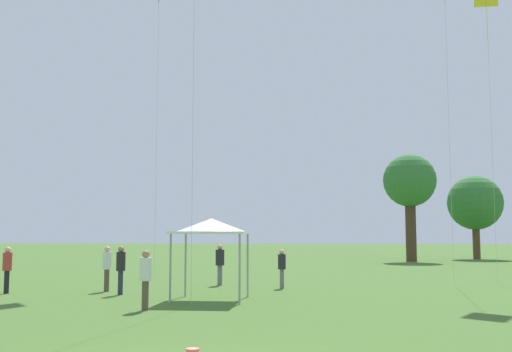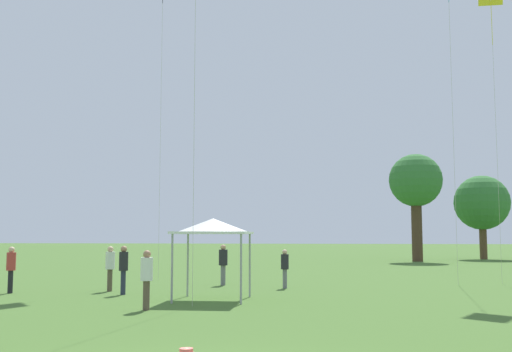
# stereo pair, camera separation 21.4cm
# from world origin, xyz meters

# --- Properties ---
(person_standing_0) EXTENTS (0.39, 0.39, 1.76)m
(person_standing_0) POSITION_xyz_m (-3.49, 8.56, 1.05)
(person_standing_0) COLOR brown
(person_standing_0) RESTS_ON ground
(person_standing_2) EXTENTS (0.55, 0.55, 1.79)m
(person_standing_2) POSITION_xyz_m (-2.97, 17.57, 1.06)
(person_standing_2) COLOR slate
(person_standing_2) RESTS_ON ground
(person_standing_3) EXTENTS (0.46, 0.46, 1.77)m
(person_standing_3) POSITION_xyz_m (-10.29, 12.79, 1.06)
(person_standing_3) COLOR black
(person_standing_3) RESTS_ON ground
(person_standing_4) EXTENTS (0.49, 0.49, 1.77)m
(person_standing_4) POSITION_xyz_m (-6.84, 14.10, 1.06)
(person_standing_4) COLOR brown
(person_standing_4) RESTS_ON ground
(person_standing_5) EXTENTS (0.47, 0.47, 1.81)m
(person_standing_5) POSITION_xyz_m (-5.84, 12.91, 1.09)
(person_standing_5) COLOR #282D42
(person_standing_5) RESTS_ON ground
(person_standing_6) EXTENTS (0.46, 0.46, 1.61)m
(person_standing_6) POSITION_xyz_m (-0.11, 16.41, 0.96)
(person_standing_6) COLOR slate
(person_standing_6) RESTS_ON ground
(canopy_tent) EXTENTS (2.60, 2.60, 2.78)m
(canopy_tent) POSITION_xyz_m (-2.13, 11.54, 2.49)
(canopy_tent) COLOR white
(canopy_tent) RESTS_ON ground
(kite_2) EXTENTS (1.12, 0.25, 14.26)m
(kite_2) POSITION_xyz_m (9.47, 20.16, 13.25)
(kite_2) COLOR yellow
(kite_2) RESTS_ON ground
(distant_tree_0) EXTENTS (5.07, 5.07, 7.78)m
(distant_tree_0) POSITION_xyz_m (15.24, 49.48, 5.20)
(distant_tree_0) COLOR brown
(distant_tree_0) RESTS_ON ground
(distant_tree_1) EXTENTS (4.51, 4.51, 9.16)m
(distant_tree_1) POSITION_xyz_m (8.58, 43.67, 6.71)
(distant_tree_1) COLOR #473323
(distant_tree_1) RESTS_ON ground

